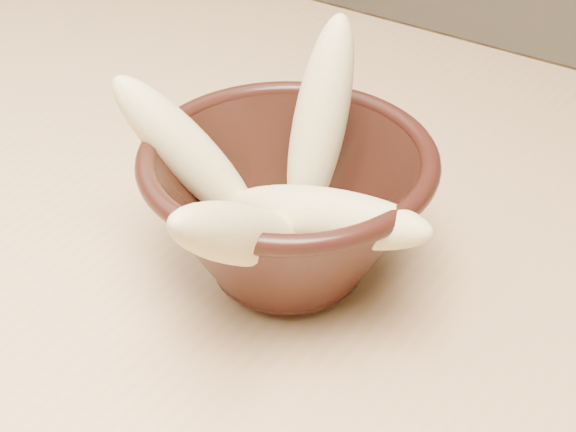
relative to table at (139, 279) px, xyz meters
The scene contains 7 objects.
table is the anchor object (origin of this frame).
bowl 0.20m from the table, ahead, with size 0.18×0.18×0.10m.
milk_puddle 0.18m from the table, ahead, with size 0.10×0.10×0.01m, color beige.
banana_upright 0.23m from the table, 13.18° to the left, with size 0.03×0.03×0.13m, color #C8BC76.
banana_left 0.19m from the table, 15.09° to the right, with size 0.03×0.03×0.12m, color #C8BC76.
banana_across 0.24m from the table, ahead, with size 0.03×0.03×0.14m, color #C8BC76.
banana_front 0.24m from the table, 22.23° to the right, with size 0.03×0.03×0.15m, color #C8BC76.
Camera 1 is at (0.38, -0.33, 1.09)m, focal length 50.00 mm.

